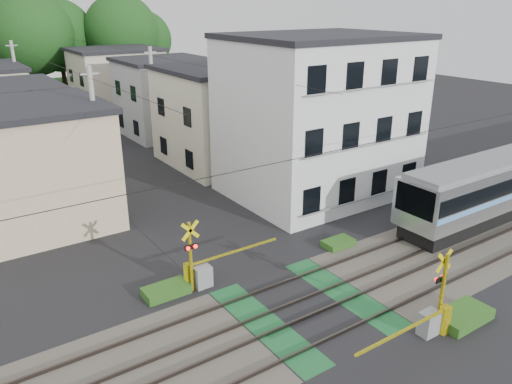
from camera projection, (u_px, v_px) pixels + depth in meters
ground at (307, 308)px, 18.95m from camera, size 120.00×120.00×0.00m
track_bed at (307, 308)px, 18.94m from camera, size 120.00×120.00×0.14m
crossing_signal_near at (433, 317)px, 17.23m from camera, size 4.74×0.65×3.09m
crossing_signal_far at (200, 271)px, 20.16m from camera, size 4.74×0.65×3.09m
apartment_block at (318, 117)px, 29.10m from camera, size 10.20×8.36×9.30m
houses_row at (93, 110)px, 37.96m from camera, size 22.07×31.35×6.80m
tree_hill at (22, 50)px, 54.04m from camera, size 40.00×13.79×11.92m
catenary at (420, 186)px, 20.81m from camera, size 60.00×5.04×7.00m
utility_poles at (86, 107)px, 34.72m from camera, size 7.90×42.00×8.00m
pedestrian at (103, 134)px, 40.28m from camera, size 0.74×0.57×1.80m
weed_patches at (342, 291)px, 19.74m from camera, size 10.25×8.80×0.40m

